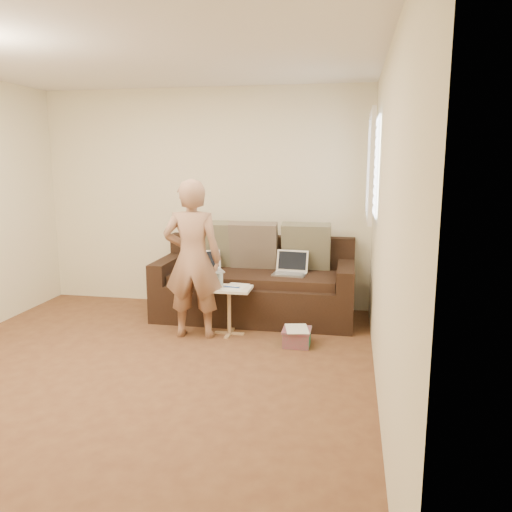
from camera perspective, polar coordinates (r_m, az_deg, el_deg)
name	(u,v)px	position (r m, az deg, el deg)	size (l,w,h in m)	color
floor	(131,376)	(4.47, -13.86, -12.87)	(4.50, 4.50, 0.00)	#563220
ceiling	(114,45)	(4.19, -15.58, 21.84)	(4.50, 4.50, 0.00)	white
wall_back	(204,199)	(6.23, -5.84, 6.40)	(4.00, 4.00, 0.00)	beige
wall_right	(385,226)	(3.75, 14.26, 3.24)	(4.50, 4.50, 0.00)	beige
window_blinds	(372,167)	(5.21, 12.92, 9.74)	(0.12, 0.88, 1.08)	white
sofa	(255,281)	(5.74, -0.13, -2.76)	(2.20, 0.95, 0.85)	black
pillow_left	(208,244)	(6.01, -5.38, 1.35)	(0.55, 0.14, 0.55)	#67634C
pillow_mid	(254,246)	(5.87, -0.26, 1.16)	(0.55, 0.14, 0.55)	brown
pillow_right	(306,247)	(5.82, 5.63, 1.04)	(0.55, 0.14, 0.55)	#67634C
laptop_silver	(289,275)	(5.61, 3.77, -2.11)	(0.36, 0.26, 0.24)	#B7BABC
laptop_white	(209,272)	(5.77, -5.30, -1.79)	(0.32, 0.23, 0.23)	white
person	(193,259)	(5.08, -7.11, -0.35)	(0.58, 0.39, 1.59)	#9D6D55
side_table	(229,311)	(5.23, -3.02, -6.16)	(0.45, 0.31, 0.49)	silver
drinking_glass	(220,279)	(5.28, -4.08, -2.56)	(0.07, 0.07, 0.12)	silver
scissors	(231,287)	(5.14, -2.79, -3.50)	(0.18, 0.10, 0.02)	silver
paper_on_table	(236,287)	(5.19, -2.30, -3.44)	(0.21, 0.30, 0.00)	white
striped_box	(297,337)	(4.98, 4.59, -9.03)	(0.27, 0.27, 0.17)	#D72050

